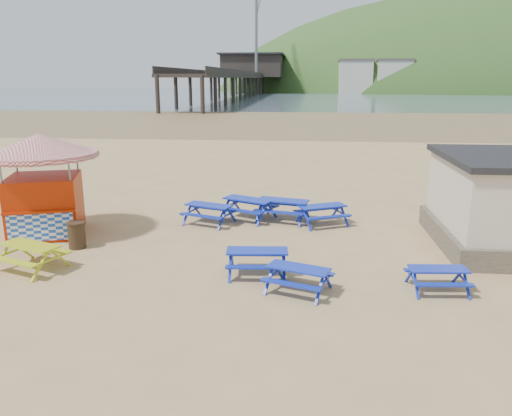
# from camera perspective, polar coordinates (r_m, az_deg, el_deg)

# --- Properties ---
(ground) EXTENTS (400.00, 400.00, 0.00)m
(ground) POSITION_cam_1_polar(r_m,az_deg,el_deg) (17.12, -1.98, -4.47)
(ground) COLOR tan
(ground) RESTS_ON ground
(wet_sand) EXTENTS (400.00, 400.00, 0.00)m
(wet_sand) POSITION_cam_1_polar(r_m,az_deg,el_deg) (71.29, 3.79, 10.09)
(wet_sand) COLOR olive
(wet_sand) RESTS_ON ground
(sea) EXTENTS (400.00, 400.00, 0.00)m
(sea) POSITION_cam_1_polar(r_m,az_deg,el_deg) (186.13, 4.92, 12.84)
(sea) COLOR #4B5E6C
(sea) RESTS_ON ground
(picnic_table_blue_a) EXTENTS (2.35, 2.06, 0.85)m
(picnic_table_blue_a) POSITION_cam_1_polar(r_m,az_deg,el_deg) (20.22, 3.10, -0.22)
(picnic_table_blue_a) COLOR #0D42A7
(picnic_table_blue_a) RESTS_ON ground
(picnic_table_blue_b) EXTENTS (2.53, 2.35, 0.85)m
(picnic_table_blue_b) POSITION_cam_1_polar(r_m,az_deg,el_deg) (20.37, -0.89, -0.08)
(picnic_table_blue_b) COLOR #0D42A7
(picnic_table_blue_b) RESTS_ON ground
(picnic_table_blue_c) EXTENTS (2.29, 2.12, 0.77)m
(picnic_table_blue_c) POSITION_cam_1_polar(r_m,az_deg,el_deg) (19.77, 7.55, -0.78)
(picnic_table_blue_c) COLOR #0D42A7
(picnic_table_blue_c) RESTS_ON ground
(picnic_table_blue_d) EXTENTS (1.89, 1.57, 0.75)m
(picnic_table_blue_d) POSITION_cam_1_polar(r_m,az_deg,el_deg) (14.69, 0.14, -6.20)
(picnic_table_blue_d) COLOR #0D42A7
(picnic_table_blue_d) RESTS_ON ground
(picnic_table_blue_e) EXTENTS (2.01, 1.82, 0.69)m
(picnic_table_blue_e) POSITION_cam_1_polar(r_m,az_deg,el_deg) (13.61, 4.86, -8.12)
(picnic_table_blue_e) COLOR #0D42A7
(picnic_table_blue_e) RESTS_ON ground
(picnic_table_blue_f) EXTENTS (1.63, 1.36, 0.65)m
(picnic_table_blue_f) POSITION_cam_1_polar(r_m,az_deg,el_deg) (14.48, 20.03, -7.66)
(picnic_table_blue_f) COLOR #0D42A7
(picnic_table_blue_f) RESTS_ON ground
(picnic_table_yellow) EXTENTS (2.28, 2.06, 0.78)m
(picnic_table_yellow) POSITION_cam_1_polar(r_m,az_deg,el_deg) (16.50, -24.34, -5.11)
(picnic_table_yellow) COLOR gold
(picnic_table_yellow) RESTS_ON ground
(ice_cream_kiosk) EXTENTS (5.19, 5.19, 3.70)m
(ice_cream_kiosk) POSITION_cam_1_polar(r_m,az_deg,el_deg) (19.58, -23.25, 3.81)
(ice_cream_kiosk) COLOR #AD2002
(ice_cream_kiosk) RESTS_ON ground
(litter_bin) EXTENTS (0.62, 0.62, 0.91)m
(litter_bin) POSITION_cam_1_polar(r_m,az_deg,el_deg) (17.94, -19.81, -2.90)
(litter_bin) COLOR #392718
(litter_bin) RESTS_ON ground
(pier) EXTENTS (24.00, 220.00, 39.29)m
(pier) POSITION_cam_1_polar(r_m,az_deg,el_deg) (195.31, -0.47, 14.58)
(pier) COLOR black
(pier) RESTS_ON ground
(headland_town) EXTENTS (264.00, 144.00, 108.00)m
(headland_town) POSITION_cam_1_polar(r_m,az_deg,el_deg) (261.42, 25.49, 9.83)
(headland_town) COLOR #2D4C1E
(headland_town) RESTS_ON ground
(picnic_table_blue_g) EXTENTS (2.23, 2.02, 0.77)m
(picnic_table_blue_g) POSITION_cam_1_polar(r_m,az_deg,el_deg) (19.82, -5.39, -0.68)
(picnic_table_blue_g) COLOR #0D42A7
(picnic_table_blue_g) RESTS_ON ground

